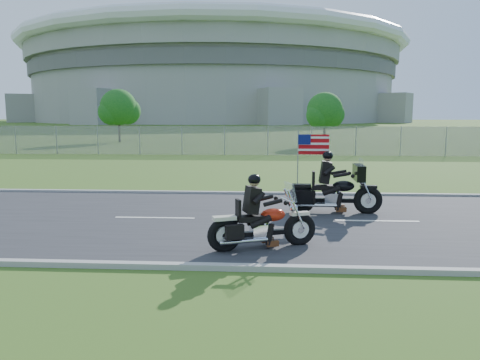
{
  "coord_description": "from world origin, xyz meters",
  "views": [
    {
      "loc": [
        1.13,
        -12.36,
        2.88
      ],
      "look_at": [
        0.34,
        0.0,
        1.11
      ],
      "focal_mm": 35.0,
      "sensor_mm": 36.0,
      "label": 1
    }
  ],
  "objects": [
    {
      "name": "curb_south",
      "position": [
        0.0,
        -4.05,
        0.05
      ],
      "size": [
        120.0,
        0.18,
        0.12
      ],
      "primitive_type": "cube",
      "color": "#9E9B93",
      "rests_on": "ground"
    },
    {
      "name": "stadium",
      "position": [
        -20.0,
        170.0,
        15.58
      ],
      "size": [
        140.4,
        140.4,
        29.2
      ],
      "color": "#A3A099",
      "rests_on": "ground"
    },
    {
      "name": "motorcycle_lead",
      "position": [
        0.96,
        -2.69,
        0.52
      ],
      "size": [
        2.34,
        1.15,
        1.64
      ],
      "rotation": [
        0.0,
        0.0,
        0.36
      ],
      "color": "black",
      "rests_on": "ground"
    },
    {
      "name": "tree_fence_near",
      "position": [
        6.04,
        30.04,
        2.97
      ],
      "size": [
        3.52,
        3.28,
        4.75
      ],
      "color": "#382316",
      "rests_on": "ground"
    },
    {
      "name": "curb_north",
      "position": [
        0.0,
        4.05,
        0.05
      ],
      "size": [
        120.0,
        0.18,
        0.12
      ],
      "primitive_type": "cube",
      "color": "#9E9B93",
      "rests_on": "ground"
    },
    {
      "name": "tree_fence_mid",
      "position": [
        -13.95,
        34.04,
        3.3
      ],
      "size": [
        3.96,
        3.69,
        5.3
      ],
      "color": "#382316",
      "rests_on": "ground"
    },
    {
      "name": "fence",
      "position": [
        -5.0,
        20.0,
        1.0
      ],
      "size": [
        60.0,
        0.03,
        2.0
      ],
      "primitive_type": "cube",
      "color": "gray",
      "rests_on": "ground"
    },
    {
      "name": "road",
      "position": [
        0.0,
        0.0,
        0.02
      ],
      "size": [
        120.0,
        8.0,
        0.04
      ],
      "primitive_type": "cube",
      "color": "#28282B",
      "rests_on": "ground"
    },
    {
      "name": "ground",
      "position": [
        0.0,
        0.0,
        0.0
      ],
      "size": [
        420.0,
        420.0,
        0.0
      ],
      "primitive_type": "plane",
      "color": "#37541A",
      "rests_on": "ground"
    },
    {
      "name": "motorcycle_follow",
      "position": [
        2.99,
        1.0,
        0.62
      ],
      "size": [
        2.72,
        0.9,
        2.27
      ],
      "rotation": [
        0.0,
        0.0,
        -0.02
      ],
      "color": "black",
      "rests_on": "ground"
    }
  ]
}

